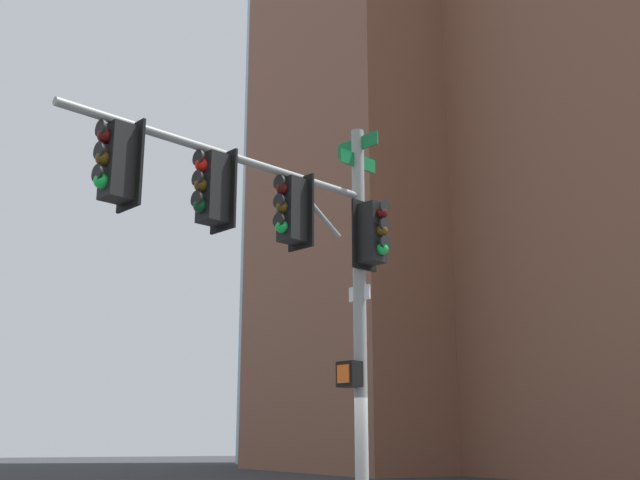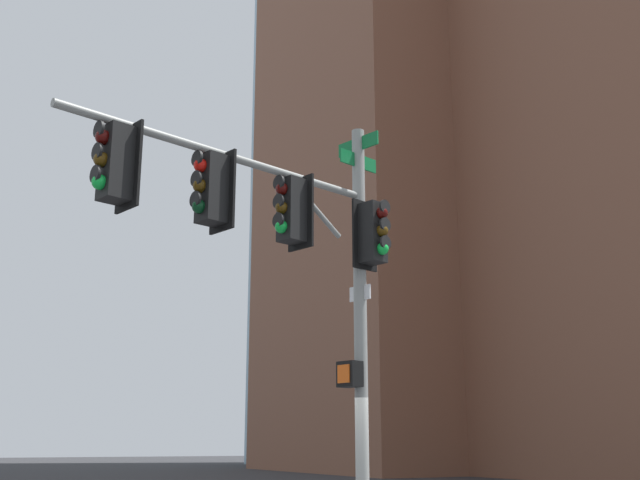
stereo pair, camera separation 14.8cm
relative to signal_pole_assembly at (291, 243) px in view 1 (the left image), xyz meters
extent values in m
cylinder|color=gray|center=(1.48, 0.47, -1.22)|extent=(0.21, 0.21, 7.01)
cylinder|color=gray|center=(-1.11, -0.27, 1.10)|extent=(5.22, 1.60, 0.12)
cylinder|color=gray|center=(0.55, 0.21, 0.65)|extent=(1.02, 0.37, 0.75)
cube|color=#0F6B33|center=(1.48, 0.47, 2.03)|extent=(0.28, 0.89, 0.24)
cube|color=#0F6B33|center=(1.48, 0.47, 1.73)|extent=(0.83, 0.26, 0.24)
cube|color=white|center=(1.48, 0.47, -0.56)|extent=(0.15, 0.44, 0.24)
cube|color=black|center=(0.04, 0.06, 0.54)|extent=(0.42, 0.42, 1.00)
cube|color=black|center=(0.22, 0.11, 0.54)|extent=(0.19, 0.53, 1.16)
sphere|color=#470A07|center=(-0.16, 0.00, 0.84)|extent=(0.20, 0.20, 0.20)
cylinder|color=black|center=(-0.22, -0.01, 0.93)|extent=(0.10, 0.23, 0.23)
sphere|color=#4C330A|center=(-0.16, 0.00, 0.54)|extent=(0.20, 0.20, 0.20)
cylinder|color=black|center=(-0.22, -0.01, 0.63)|extent=(0.10, 0.23, 0.23)
sphere|color=green|center=(-0.16, 0.00, 0.24)|extent=(0.20, 0.20, 0.20)
cylinder|color=black|center=(-0.22, -0.01, 0.33)|extent=(0.10, 0.23, 0.23)
cube|color=black|center=(-1.40, -0.35, 0.54)|extent=(0.42, 0.42, 1.00)
cube|color=black|center=(-1.22, -0.30, 0.54)|extent=(0.19, 0.53, 1.16)
sphere|color=red|center=(-1.60, -0.41, 0.84)|extent=(0.20, 0.20, 0.20)
cylinder|color=black|center=(-1.66, -0.43, 0.93)|extent=(0.10, 0.23, 0.23)
sphere|color=#4C330A|center=(-1.60, -0.41, 0.54)|extent=(0.20, 0.20, 0.20)
cylinder|color=black|center=(-1.66, -0.43, 0.63)|extent=(0.10, 0.23, 0.23)
sphere|color=#0A3819|center=(-1.60, -0.41, 0.24)|extent=(0.20, 0.20, 0.20)
cylinder|color=black|center=(-1.66, -0.43, 0.33)|extent=(0.10, 0.23, 0.23)
cube|color=black|center=(-2.84, -0.77, 0.54)|extent=(0.42, 0.42, 1.00)
cube|color=black|center=(-2.66, -0.71, 0.54)|extent=(0.19, 0.53, 1.16)
sphere|color=#470A07|center=(-3.04, -0.82, 0.84)|extent=(0.20, 0.20, 0.20)
cylinder|color=black|center=(-3.10, -0.84, 0.93)|extent=(0.10, 0.23, 0.23)
sphere|color=#4C330A|center=(-3.04, -0.82, 0.54)|extent=(0.20, 0.20, 0.20)
cylinder|color=black|center=(-3.10, -0.84, 0.63)|extent=(0.10, 0.23, 0.23)
sphere|color=green|center=(-3.04, -0.82, 0.24)|extent=(0.20, 0.20, 0.20)
cylinder|color=black|center=(-3.10, -0.84, 0.33)|extent=(0.10, 0.23, 0.23)
cube|color=black|center=(1.56, 0.18, 0.40)|extent=(0.42, 0.42, 1.00)
cube|color=black|center=(1.51, 0.36, 0.40)|extent=(0.53, 0.19, 1.16)
sphere|color=#470A07|center=(1.62, -0.02, 0.70)|extent=(0.20, 0.20, 0.20)
cylinder|color=black|center=(1.64, -0.08, 0.79)|extent=(0.23, 0.10, 0.23)
sphere|color=#4C330A|center=(1.62, -0.02, 0.40)|extent=(0.20, 0.20, 0.20)
cylinder|color=black|center=(1.64, -0.08, 0.49)|extent=(0.23, 0.10, 0.23)
sphere|color=green|center=(1.62, -0.02, 0.10)|extent=(0.20, 0.20, 0.20)
cylinder|color=black|center=(1.64, -0.08, 0.19)|extent=(0.23, 0.10, 0.23)
cube|color=black|center=(1.23, 0.40, -1.88)|extent=(0.34, 0.42, 0.40)
cube|color=#EA5914|center=(1.10, 0.37, -1.88)|extent=(0.09, 0.25, 0.28)
cube|color=brown|center=(27.91, 35.45, 18.10)|extent=(20.35, 18.87, 45.66)
camera|label=1|loc=(-4.96, -10.15, -2.92)|focal=43.46mm
camera|label=2|loc=(-4.83, -10.22, -2.92)|focal=43.46mm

